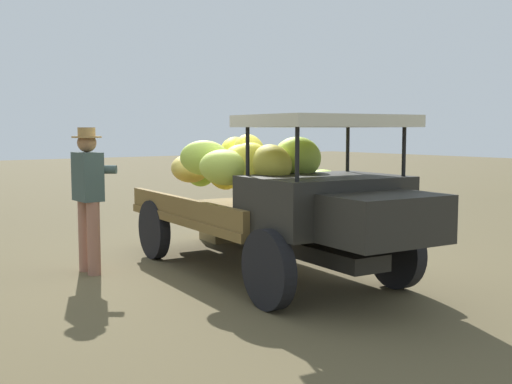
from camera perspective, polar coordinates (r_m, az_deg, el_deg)
name	(u,v)px	position (r m, az deg, el deg)	size (l,w,h in m)	color
ground_plane	(248,270)	(7.74, -0.68, -6.93)	(60.00, 60.00, 0.00)	brown
truck	(274,193)	(7.21, 1.61, -0.10)	(4.57, 2.11, 1.82)	black
farmer	(89,191)	(7.68, -14.68, 0.12)	(0.53, 0.46, 1.70)	#92614E
wooden_crate	(222,225)	(9.73, -3.05, -2.92)	(0.55, 0.50, 0.48)	olive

